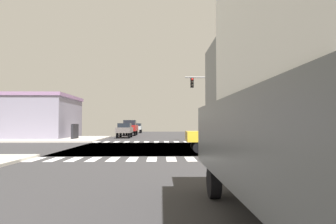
{
  "coord_description": "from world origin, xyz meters",
  "views": [
    {
      "loc": [
        -0.26,
        -22.82,
        1.84
      ],
      "look_at": [
        0.46,
        9.88,
        3.1
      ],
      "focal_mm": 31.94,
      "sensor_mm": 36.0,
      "label": 1
    }
  ],
  "objects_px": {
    "pickup_middle_1": "(130,127)",
    "traffic_signal_mast": "(222,91)",
    "sedan_farside_1": "(219,135)",
    "street_lamp": "(222,104)",
    "bank_building": "(12,117)",
    "sedan_crossing_2": "(137,127)",
    "box_truck_trailing_1": "(301,79)",
    "sedan_queued_3": "(125,129)"
  },
  "relations": [
    {
      "from": "sedan_crossing_2",
      "to": "pickup_middle_1",
      "type": "bearing_deg",
      "value": 90.0
    },
    {
      "from": "street_lamp",
      "to": "sedan_queued_3",
      "type": "relative_size",
      "value": 1.68
    },
    {
      "from": "bank_building",
      "to": "sedan_farside_1",
      "type": "distance_m",
      "value": 29.22
    },
    {
      "from": "traffic_signal_mast",
      "to": "sedan_queued_3",
      "type": "bearing_deg",
      "value": 142.16
    },
    {
      "from": "traffic_signal_mast",
      "to": "sedan_crossing_2",
      "type": "bearing_deg",
      "value": 111.28
    },
    {
      "from": "box_truck_trailing_1",
      "to": "sedan_queued_3",
      "type": "bearing_deg",
      "value": 101.69
    },
    {
      "from": "sedan_farside_1",
      "to": "street_lamp",
      "type": "bearing_deg",
      "value": -11.98
    },
    {
      "from": "box_truck_trailing_1",
      "to": "sedan_crossing_2",
      "type": "bearing_deg",
      "value": 97.48
    },
    {
      "from": "sedan_crossing_2",
      "to": "traffic_signal_mast",
      "type": "bearing_deg",
      "value": 111.28
    },
    {
      "from": "bank_building",
      "to": "sedan_crossing_2",
      "type": "distance_m",
      "value": 24.67
    },
    {
      "from": "sedan_crossing_2",
      "to": "street_lamp",
      "type": "bearing_deg",
      "value": 124.29
    },
    {
      "from": "bank_building",
      "to": "pickup_middle_1",
      "type": "xyz_separation_m",
      "value": [
        14.04,
        7.79,
        -1.39
      ]
    },
    {
      "from": "bank_building",
      "to": "sedan_queued_3",
      "type": "distance_m",
      "value": 14.15
    },
    {
      "from": "street_lamp",
      "to": "box_truck_trailing_1",
      "type": "bearing_deg",
      "value": -99.43
    },
    {
      "from": "street_lamp",
      "to": "pickup_middle_1",
      "type": "xyz_separation_m",
      "value": [
        -12.75,
        6.27,
        -3.08
      ]
    },
    {
      "from": "street_lamp",
      "to": "bank_building",
      "type": "relative_size",
      "value": 0.43
    },
    {
      "from": "street_lamp",
      "to": "sedan_crossing_2",
      "type": "distance_m",
      "value": 22.86
    },
    {
      "from": "street_lamp",
      "to": "bank_building",
      "type": "bearing_deg",
      "value": -176.74
    },
    {
      "from": "traffic_signal_mast",
      "to": "box_truck_trailing_1",
      "type": "relative_size",
      "value": 0.96
    },
    {
      "from": "traffic_signal_mast",
      "to": "box_truck_trailing_1",
      "type": "xyz_separation_m",
      "value": [
        -3.88,
        -25.39,
        -2.54
      ]
    },
    {
      "from": "box_truck_trailing_1",
      "to": "bank_building",
      "type": "bearing_deg",
      "value": 122.45
    },
    {
      "from": "sedan_farside_1",
      "to": "box_truck_trailing_1",
      "type": "xyz_separation_m",
      "value": [
        -1.49,
        -14.57,
        1.45
      ]
    },
    {
      "from": "street_lamp",
      "to": "sedan_farside_1",
      "type": "height_order",
      "value": "street_lamp"
    },
    {
      "from": "bank_building",
      "to": "sedan_farside_1",
      "type": "height_order",
      "value": "bank_building"
    },
    {
      "from": "street_lamp",
      "to": "pickup_middle_1",
      "type": "distance_m",
      "value": 14.54
    },
    {
      "from": "street_lamp",
      "to": "sedan_farside_1",
      "type": "xyz_separation_m",
      "value": [
        -4.25,
        -20.05,
        -3.26
      ]
    },
    {
      "from": "pickup_middle_1",
      "to": "traffic_signal_mast",
      "type": "bearing_deg",
      "value": 125.06
    },
    {
      "from": "street_lamp",
      "to": "sedan_farside_1",
      "type": "distance_m",
      "value": 20.75
    },
    {
      "from": "street_lamp",
      "to": "pickup_middle_1",
      "type": "relative_size",
      "value": 1.42
    },
    {
      "from": "sedan_crossing_2",
      "to": "sedan_queued_3",
      "type": "xyz_separation_m",
      "value": [
        0.0,
        -19.48,
        0.0
      ]
    },
    {
      "from": "street_lamp",
      "to": "bank_building",
      "type": "xyz_separation_m",
      "value": [
        -26.79,
        -1.53,
        -1.69
      ]
    },
    {
      "from": "box_truck_trailing_1",
      "to": "pickup_middle_1",
      "type": "relative_size",
      "value": 1.41
    },
    {
      "from": "traffic_signal_mast",
      "to": "sedan_farside_1",
      "type": "height_order",
      "value": "traffic_signal_mast"
    },
    {
      "from": "traffic_signal_mast",
      "to": "sedan_farside_1",
      "type": "xyz_separation_m",
      "value": [
        -2.38,
        -10.82,
        -3.99
      ]
    },
    {
      "from": "sedan_queued_3",
      "to": "box_truck_trailing_1",
      "type": "height_order",
      "value": "box_truck_trailing_1"
    },
    {
      "from": "box_truck_trailing_1",
      "to": "sedan_farside_1",
      "type": "bearing_deg",
      "value": 84.14
    },
    {
      "from": "street_lamp",
      "to": "sedan_queued_3",
      "type": "xyz_separation_m",
      "value": [
        -12.75,
        -0.78,
        -3.26
      ]
    },
    {
      "from": "traffic_signal_mast",
      "to": "street_lamp",
      "type": "height_order",
      "value": "street_lamp"
    },
    {
      "from": "traffic_signal_mast",
      "to": "sedan_crossing_2",
      "type": "height_order",
      "value": "traffic_signal_mast"
    },
    {
      "from": "street_lamp",
      "to": "bank_building",
      "type": "distance_m",
      "value": 26.89
    },
    {
      "from": "sedan_farside_1",
      "to": "pickup_middle_1",
      "type": "height_order",
      "value": "pickup_middle_1"
    },
    {
      "from": "traffic_signal_mast",
      "to": "sedan_crossing_2",
      "type": "distance_m",
      "value": 30.24
    }
  ]
}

